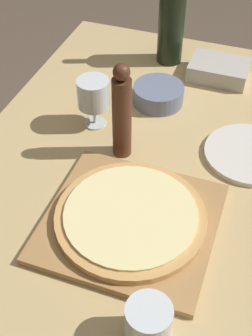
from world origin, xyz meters
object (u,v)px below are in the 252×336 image
at_px(wine_bottle, 172,19).
at_px(pepper_mill, 122,113).
at_px(small_bowl, 158,94).
at_px(pizza, 131,216).
at_px(wine_glass, 93,94).

distance_m(wine_bottle, pepper_mill, 0.48).
bearing_deg(wine_bottle, small_bowl, -81.84).
height_order(pizza, pepper_mill, pepper_mill).
bearing_deg(wine_glass, wine_bottle, 75.35).
height_order(pepper_mill, small_bowl, pepper_mill).
relative_size(pizza, wine_bottle, 0.96).
xyz_separation_m(wine_glass, small_bowl, (0.14, 0.16, -0.07)).
distance_m(pizza, small_bowl, 0.47).
bearing_deg(pepper_mill, wine_glass, 142.47).
relative_size(pizza, wine_glass, 2.37).
height_order(pepper_mill, wine_glass, pepper_mill).
xyz_separation_m(pizza, pepper_mill, (-0.10, 0.22, 0.10)).
bearing_deg(pepper_mill, pizza, -65.66).
bearing_deg(pizza, small_bowl, 99.27).
bearing_deg(wine_glass, small_bowl, 48.92).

